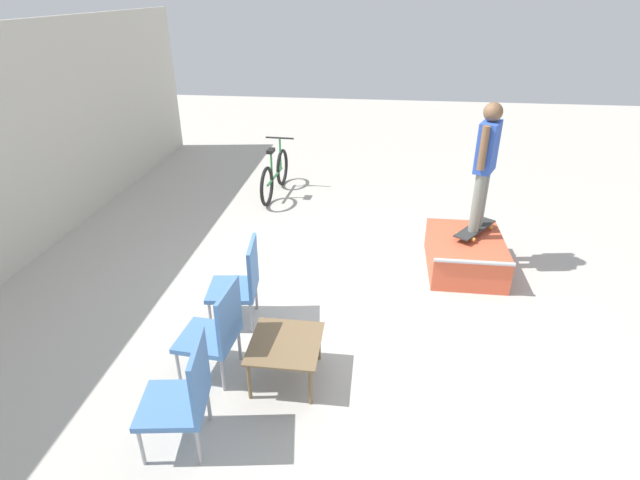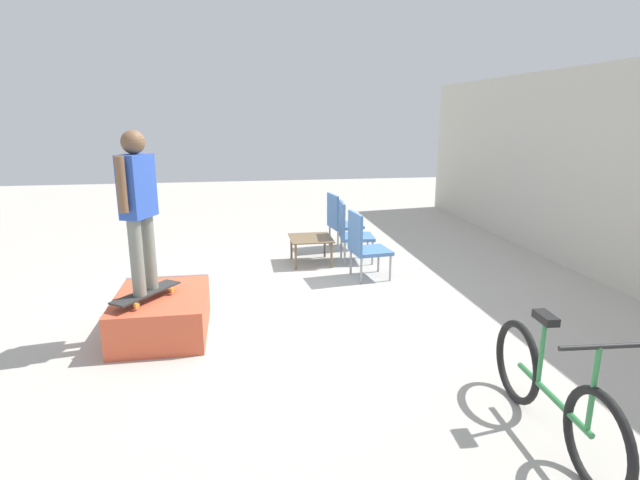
{
  "view_description": "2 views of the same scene",
  "coord_description": "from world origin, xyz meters",
  "px_view_note": "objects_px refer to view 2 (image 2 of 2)",
  "views": [
    {
      "loc": [
        -5.13,
        -0.08,
        3.36
      ],
      "look_at": [
        -0.06,
        0.55,
        0.76
      ],
      "focal_mm": 28.0,
      "sensor_mm": 36.0,
      "label": 1
    },
    {
      "loc": [
        6.05,
        -0.4,
        2.3
      ],
      "look_at": [
        -0.05,
        0.6,
        0.75
      ],
      "focal_mm": 28.0,
      "sensor_mm": 36.0,
      "label": 2
    }
  ],
  "objects_px": {
    "coffee_table": "(311,241)",
    "patio_chair_center": "(350,230)",
    "skateboard_on_ramp": "(146,293)",
    "skate_ramp_box": "(162,314)",
    "patio_chair_left": "(340,220)",
    "patio_chair_right": "(364,244)",
    "bicycle": "(552,393)",
    "person_skater": "(138,200)"
  },
  "relations": [
    {
      "from": "skate_ramp_box",
      "to": "person_skater",
      "type": "height_order",
      "value": "person_skater"
    },
    {
      "from": "skateboard_on_ramp",
      "to": "bicycle",
      "type": "distance_m",
      "value": 3.83
    },
    {
      "from": "patio_chair_center",
      "to": "skateboard_on_ramp",
      "type": "bearing_deg",
      "value": 137.49
    },
    {
      "from": "coffee_table",
      "to": "patio_chair_right",
      "type": "height_order",
      "value": "patio_chair_right"
    },
    {
      "from": "skateboard_on_ramp",
      "to": "patio_chair_center",
      "type": "distance_m",
      "value": 3.7
    },
    {
      "from": "coffee_table",
      "to": "patio_chair_center",
      "type": "bearing_deg",
      "value": 90.77
    },
    {
      "from": "skateboard_on_ramp",
      "to": "person_skater",
      "type": "xyz_separation_m",
      "value": [
        0.0,
        0.0,
        0.96
      ]
    },
    {
      "from": "coffee_table",
      "to": "patio_chair_right",
      "type": "bearing_deg",
      "value": 36.69
    },
    {
      "from": "coffee_table",
      "to": "skateboard_on_ramp",
      "type": "bearing_deg",
      "value": -39.69
    },
    {
      "from": "person_skater",
      "to": "patio_chair_right",
      "type": "height_order",
      "value": "person_skater"
    },
    {
      "from": "skate_ramp_box",
      "to": "bicycle",
      "type": "distance_m",
      "value": 3.83
    },
    {
      "from": "skate_ramp_box",
      "to": "patio_chair_right",
      "type": "relative_size",
      "value": 1.29
    },
    {
      "from": "patio_chair_center",
      "to": "bicycle",
      "type": "relative_size",
      "value": 0.57
    },
    {
      "from": "skateboard_on_ramp",
      "to": "patio_chair_center",
      "type": "bearing_deg",
      "value": 168.33
    },
    {
      "from": "patio_chair_right",
      "to": "bicycle",
      "type": "xyz_separation_m",
      "value": [
        3.82,
        0.42,
        -0.15
      ]
    },
    {
      "from": "patio_chair_center",
      "to": "patio_chair_right",
      "type": "height_order",
      "value": "same"
    },
    {
      "from": "coffee_table",
      "to": "patio_chair_center",
      "type": "distance_m",
      "value": 0.66
    },
    {
      "from": "skate_ramp_box",
      "to": "bicycle",
      "type": "relative_size",
      "value": 0.73
    },
    {
      "from": "patio_chair_right",
      "to": "bicycle",
      "type": "relative_size",
      "value": 0.57
    },
    {
      "from": "skateboard_on_ramp",
      "to": "patio_chair_right",
      "type": "height_order",
      "value": "patio_chair_right"
    },
    {
      "from": "patio_chair_right",
      "to": "bicycle",
      "type": "height_order",
      "value": "patio_chair_right"
    },
    {
      "from": "skate_ramp_box",
      "to": "coffee_table",
      "type": "bearing_deg",
      "value": 140.0
    },
    {
      "from": "patio_chair_right",
      "to": "bicycle",
      "type": "bearing_deg",
      "value": 179.88
    },
    {
      "from": "person_skater",
      "to": "patio_chair_left",
      "type": "bearing_deg",
      "value": 163.61
    },
    {
      "from": "skateboard_on_ramp",
      "to": "bicycle",
      "type": "xyz_separation_m",
      "value": [
        2.18,
        3.14,
        -0.16
      ]
    },
    {
      "from": "person_skater",
      "to": "coffee_table",
      "type": "bearing_deg",
      "value": 163.09
    },
    {
      "from": "patio_chair_right",
      "to": "patio_chair_left",
      "type": "bearing_deg",
      "value": -6.41
    },
    {
      "from": "person_skater",
      "to": "skateboard_on_ramp",
      "type": "bearing_deg",
      "value": -157.22
    },
    {
      "from": "coffee_table",
      "to": "skate_ramp_box",
      "type": "bearing_deg",
      "value": -40.0
    },
    {
      "from": "person_skater",
      "to": "patio_chair_left",
      "type": "distance_m",
      "value": 4.41
    },
    {
      "from": "skate_ramp_box",
      "to": "coffee_table",
      "type": "distance_m",
      "value": 3.06
    },
    {
      "from": "patio_chair_left",
      "to": "skate_ramp_box",
      "type": "bearing_deg",
      "value": 132.26
    },
    {
      "from": "skate_ramp_box",
      "to": "skateboard_on_ramp",
      "type": "relative_size",
      "value": 1.63
    },
    {
      "from": "coffee_table",
      "to": "patio_chair_right",
      "type": "distance_m",
      "value": 1.09
    },
    {
      "from": "skateboard_on_ramp",
      "to": "patio_chair_left",
      "type": "distance_m",
      "value": 4.3
    },
    {
      "from": "skateboard_on_ramp",
      "to": "patio_chair_right",
      "type": "distance_m",
      "value": 3.17
    },
    {
      "from": "bicycle",
      "to": "patio_chair_right",
      "type": "bearing_deg",
      "value": -170.02
    },
    {
      "from": "skate_ramp_box",
      "to": "skateboard_on_ramp",
      "type": "distance_m",
      "value": 0.36
    },
    {
      "from": "skate_ramp_box",
      "to": "patio_chair_center",
      "type": "bearing_deg",
      "value": 132.02
    },
    {
      "from": "skate_ramp_box",
      "to": "patio_chair_left",
      "type": "height_order",
      "value": "patio_chair_left"
    },
    {
      "from": "patio_chair_left",
      "to": "patio_chair_center",
      "type": "height_order",
      "value": "same"
    },
    {
      "from": "skate_ramp_box",
      "to": "bicycle",
      "type": "bearing_deg",
      "value": 52.24
    }
  ]
}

